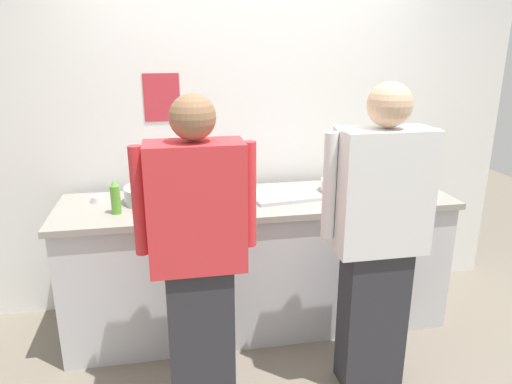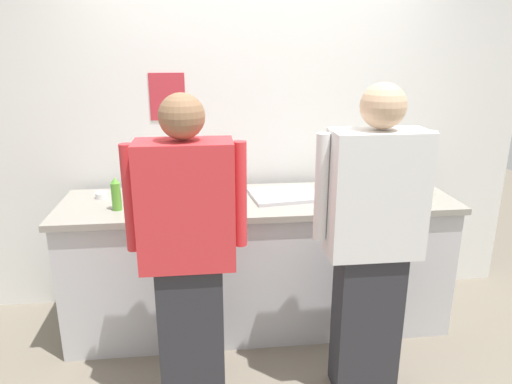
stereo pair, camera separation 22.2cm
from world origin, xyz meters
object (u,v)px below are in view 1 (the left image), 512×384
(plate_stack_front, at_px, (383,180))
(sheet_tray, at_px, (284,194))
(squeeze_bottle_secondary, at_px, (116,198))
(ramekin_orange_sauce, at_px, (236,192))
(chef_near_left, at_px, (198,252))
(ramekin_yellow_sauce, at_px, (98,199))
(chef_center, at_px, (379,236))
(deli_cup, at_px, (342,194))
(ramekin_green_sauce, at_px, (367,194))
(squeeze_bottle_spare, at_px, (193,199))
(plate_stack_rear, at_px, (337,185))
(mixing_bowl_steel, at_px, (153,194))
(squeeze_bottle_primary, at_px, (415,178))

(plate_stack_front, bearing_deg, sheet_tray, -171.88)
(plate_stack_front, bearing_deg, squeeze_bottle_secondary, -172.21)
(sheet_tray, relative_size, ramekin_orange_sauce, 4.32)
(chef_near_left, xyz_separation_m, ramekin_yellow_sauce, (-0.59, 0.85, 0.05))
(chef_center, relative_size, deli_cup, 19.35)
(chef_center, bearing_deg, ramekin_yellow_sauce, 151.02)
(chef_center, distance_m, ramekin_green_sauce, 0.65)
(sheet_tray, distance_m, squeeze_bottle_spare, 0.68)
(chef_near_left, bearing_deg, ramekin_green_sauce, 27.05)
(chef_near_left, bearing_deg, chef_center, -1.04)
(plate_stack_rear, relative_size, squeeze_bottle_secondary, 1.07)
(chef_center, height_order, deli_cup, chef_center)
(mixing_bowl_steel, relative_size, sheet_tray, 0.81)
(chef_near_left, distance_m, squeeze_bottle_secondary, 0.76)
(squeeze_bottle_secondary, bearing_deg, deli_cup, -0.74)
(mixing_bowl_steel, distance_m, deli_cup, 1.24)
(chef_near_left, height_order, ramekin_green_sauce, chef_near_left)
(plate_stack_front, relative_size, ramekin_green_sauce, 2.71)
(squeeze_bottle_spare, height_order, ramekin_yellow_sauce, squeeze_bottle_spare)
(chef_near_left, distance_m, ramekin_yellow_sauce, 1.04)
(chef_near_left, height_order, plate_stack_rear, chef_near_left)
(mixing_bowl_steel, height_order, deli_cup, mixing_bowl_steel)
(squeeze_bottle_spare, bearing_deg, chef_near_left, -91.02)
(plate_stack_front, height_order, sheet_tray, plate_stack_front)
(chef_near_left, xyz_separation_m, squeeze_bottle_secondary, (-0.45, 0.59, 0.13))
(squeeze_bottle_secondary, bearing_deg, sheet_tray, 7.56)
(plate_stack_rear, bearing_deg, ramekin_green_sauce, -50.28)
(ramekin_green_sauce, bearing_deg, mixing_bowl_steel, 172.54)
(chef_near_left, xyz_separation_m, deli_cup, (0.99, 0.58, 0.07))
(mixing_bowl_steel, bearing_deg, squeeze_bottle_secondary, -137.95)
(plate_stack_rear, relative_size, squeeze_bottle_spare, 1.08)
(ramekin_orange_sauce, bearing_deg, squeeze_bottle_secondary, -163.30)
(chef_near_left, xyz_separation_m, ramekin_green_sauce, (1.18, 0.60, 0.05))
(chef_center, bearing_deg, sheet_tray, 114.33)
(chef_center, distance_m, ramekin_orange_sauce, 1.07)
(chef_near_left, relative_size, deli_cup, 18.91)
(squeeze_bottle_spare, xyz_separation_m, ramekin_yellow_sauce, (-0.60, 0.36, -0.08))
(chef_center, height_order, squeeze_bottle_secondary, chef_center)
(squeeze_bottle_primary, relative_size, deli_cup, 1.98)
(chef_center, xyz_separation_m, plate_stack_front, (0.43, 0.87, 0.05))
(squeeze_bottle_primary, xyz_separation_m, squeeze_bottle_secondary, (-2.02, -0.11, 0.02))
(plate_stack_front, height_order, squeeze_bottle_primary, squeeze_bottle_primary)
(squeeze_bottle_secondary, relative_size, ramekin_yellow_sauce, 2.42)
(plate_stack_rear, relative_size, ramekin_yellow_sauce, 2.59)
(squeeze_bottle_secondary, xyz_separation_m, ramekin_orange_sauce, (0.77, 0.23, -0.08))
(chef_center, bearing_deg, plate_stack_front, 63.48)
(squeeze_bottle_primary, bearing_deg, squeeze_bottle_spare, -172.25)
(squeeze_bottle_primary, distance_m, squeeze_bottle_spare, 1.58)
(ramekin_yellow_sauce, bearing_deg, mixing_bowl_steel, -10.01)
(chef_center, xyz_separation_m, plate_stack_rear, (0.05, 0.80, 0.05))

